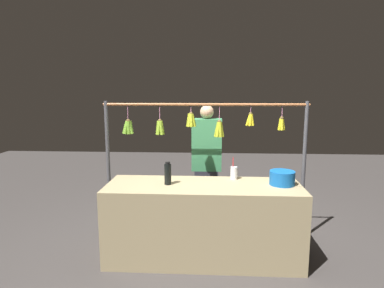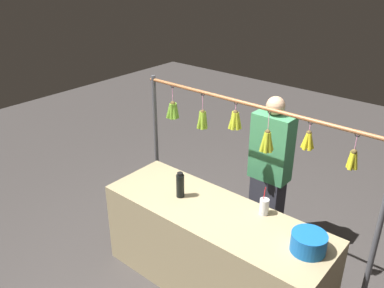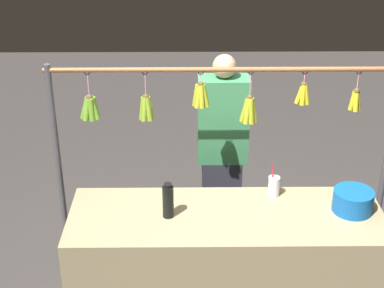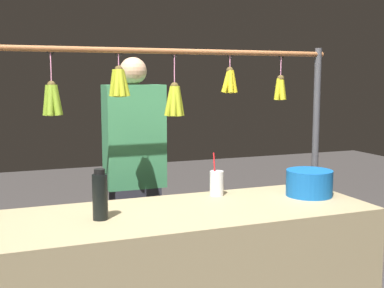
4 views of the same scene
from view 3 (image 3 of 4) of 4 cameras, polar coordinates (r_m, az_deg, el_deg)
name	(u,v)px [view 3 (image 3 of 4)]	position (r m, az deg, el deg)	size (l,w,h in m)	color
market_counter	(225,265)	(3.99, 3.24, -11.81)	(2.03, 0.68, 0.81)	tan
display_rack	(214,128)	(3.98, 2.18, 1.57)	(2.37, 0.12, 1.66)	#4C4C51
water_bottle	(168,201)	(3.67, -2.36, -5.60)	(0.07, 0.07, 0.24)	black
blue_bucket	(353,201)	(3.88, 15.50, -5.40)	(0.26, 0.26, 0.15)	#145CAF
drink_cup	(274,186)	(3.94, 8.02, -4.12)	(0.08, 0.08, 0.24)	silver
vendor_person	(222,155)	(4.50, 2.98, -1.12)	(0.38, 0.21, 1.60)	#2D2D38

